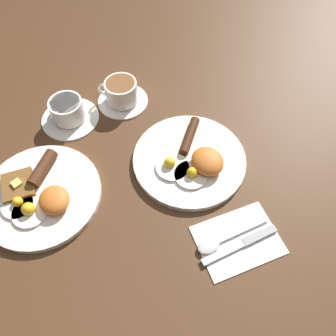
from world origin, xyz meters
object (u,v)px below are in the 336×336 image
object	(u,v)px
breakfast_plate_near	(191,160)
spoon	(216,243)
knife	(244,243)
teacup_far	(68,112)
teacup_near	(121,94)
breakfast_plate_far	(41,194)

from	to	relation	value
breakfast_plate_near	spoon	distance (m)	0.21
knife	spoon	size ratio (longest dim) A/B	1.05
teacup_far	knife	size ratio (longest dim) A/B	0.86
teacup_near	knife	distance (m)	0.51
spoon	teacup_near	bearing A→B (deg)	-85.79
teacup_far	spoon	world-z (taller)	teacup_far
teacup_far	teacup_near	bearing A→B (deg)	-90.10
teacup_near	spoon	bearing A→B (deg)	-176.63
breakfast_plate_far	knife	size ratio (longest dim) A/B	1.52
breakfast_plate_far	teacup_near	distance (m)	0.35
teacup_near	teacup_far	bearing A→B (deg)	89.90
breakfast_plate_far	teacup_far	world-z (taller)	teacup_far
breakfast_plate_far	knife	xyz separation A→B (m)	(-0.30, -0.36, -0.01)
breakfast_plate_far	teacup_near	bearing A→B (deg)	-53.61
breakfast_plate_far	teacup_near	xyz separation A→B (m)	(0.20, -0.28, 0.02)
teacup_near	teacup_far	size ratio (longest dim) A/B	0.91
knife	breakfast_plate_far	bearing A→B (deg)	-39.36
teacup_far	knife	distance (m)	0.55
teacup_near	teacup_far	xyz separation A→B (m)	(0.00, 0.15, -0.00)
teacup_near	spoon	size ratio (longest dim) A/B	0.82
knife	spoon	world-z (taller)	spoon
teacup_near	knife	size ratio (longest dim) A/B	0.78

